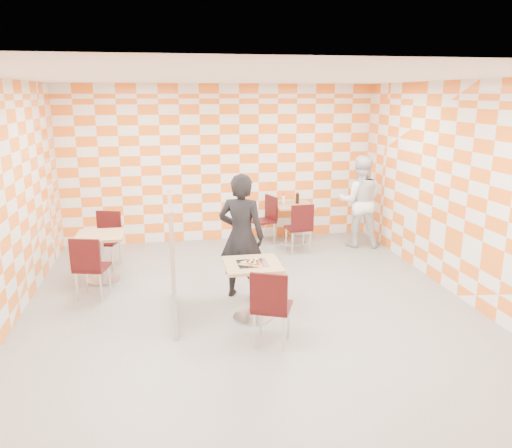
# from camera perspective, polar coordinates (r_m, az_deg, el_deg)

# --- Properties ---
(room_shell) EXTENTS (7.00, 7.00, 7.00)m
(room_shell) POSITION_cam_1_polar(r_m,az_deg,el_deg) (6.80, -1.35, 3.54)
(room_shell) COLOR gray
(room_shell) RESTS_ON ground
(main_table) EXTENTS (0.70, 0.70, 0.75)m
(main_table) POSITION_cam_1_polar(r_m,az_deg,el_deg) (6.36, -0.42, -6.55)
(main_table) COLOR tan
(main_table) RESTS_ON ground
(second_table) EXTENTS (0.70, 0.70, 0.75)m
(second_table) POSITION_cam_1_polar(r_m,az_deg,el_deg) (9.69, 4.31, 0.87)
(second_table) COLOR tan
(second_table) RESTS_ON ground
(empty_table) EXTENTS (0.70, 0.70, 0.75)m
(empty_table) POSITION_cam_1_polar(r_m,az_deg,el_deg) (7.99, -17.29, -2.79)
(empty_table) COLOR tan
(empty_table) RESTS_ON ground
(chair_main_front) EXTENTS (0.56, 0.56, 0.92)m
(chair_main_front) POSITION_cam_1_polar(r_m,az_deg,el_deg) (5.66, 1.67, -8.97)
(chair_main_front) COLOR #370B0C
(chair_main_front) RESTS_ON ground
(chair_second_front) EXTENTS (0.46, 0.47, 0.92)m
(chair_second_front) POSITION_cam_1_polar(r_m,az_deg,el_deg) (8.97, 5.07, -0.05)
(chair_second_front) COLOR #370B0C
(chair_second_front) RESTS_ON ground
(chair_second_side) EXTENTS (0.54, 0.54, 0.92)m
(chair_second_side) POSITION_cam_1_polar(r_m,az_deg,el_deg) (9.56, 1.20, 0.94)
(chair_second_side) COLOR #370B0C
(chair_second_side) RESTS_ON ground
(chair_empty_near) EXTENTS (0.51, 0.52, 0.92)m
(chair_empty_near) POSITION_cam_1_polar(r_m,az_deg,el_deg) (7.28, -18.55, -4.29)
(chair_empty_near) COLOR #370B0C
(chair_empty_near) RESTS_ON ground
(chair_empty_far) EXTENTS (0.53, 0.53, 0.92)m
(chair_empty_far) POSITION_cam_1_polar(r_m,az_deg,el_deg) (8.65, -16.64, -1.18)
(chair_empty_far) COLOR #370B0C
(chair_empty_far) RESTS_ON ground
(partition) EXTENTS (0.08, 1.38, 1.55)m
(partition) POSITION_cam_1_polar(r_m,az_deg,el_deg) (6.41, -9.54, -3.94)
(partition) COLOR white
(partition) RESTS_ON ground
(man_dark) EXTENTS (0.76, 0.65, 1.78)m
(man_dark) POSITION_cam_1_polar(r_m,az_deg,el_deg) (6.95, -1.67, -1.43)
(man_dark) COLOR black
(man_dark) RESTS_ON ground
(man_white) EXTENTS (0.98, 0.85, 1.72)m
(man_white) POSITION_cam_1_polar(r_m,az_deg,el_deg) (9.54, 11.75, 2.54)
(man_white) COLOR white
(man_white) RESTS_ON ground
(pizza_on_foil) EXTENTS (0.40, 0.40, 0.04)m
(pizza_on_foil) POSITION_cam_1_polar(r_m,az_deg,el_deg) (6.26, -0.40, -4.40)
(pizza_on_foil) COLOR silver
(pizza_on_foil) RESTS_ON main_table
(sport_bottle) EXTENTS (0.06, 0.06, 0.20)m
(sport_bottle) POSITION_cam_1_polar(r_m,az_deg,el_deg) (9.66, 3.13, 2.85)
(sport_bottle) COLOR white
(sport_bottle) RESTS_ON second_table
(soda_bottle) EXTENTS (0.07, 0.07, 0.23)m
(soda_bottle) POSITION_cam_1_polar(r_m,az_deg,el_deg) (9.69, 4.75, 2.94)
(soda_bottle) COLOR black
(soda_bottle) RESTS_ON second_table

